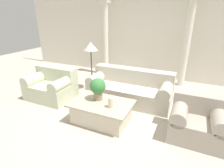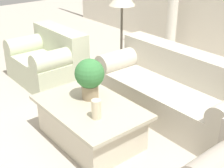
{
  "view_description": "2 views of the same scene",
  "coord_description": "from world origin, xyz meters",
  "views": [
    {
      "loc": [
        1.41,
        -3.1,
        2.11
      ],
      "look_at": [
        -0.08,
        0.15,
        0.67
      ],
      "focal_mm": 28.0,
      "sensor_mm": 36.0,
      "label": 1
    },
    {
      "loc": [
        2.33,
        -2.01,
        2.1
      ],
      "look_at": [
        -0.12,
        -0.01,
        0.59
      ],
      "focal_mm": 50.0,
      "sensor_mm": 36.0,
      "label": 2
    }
  ],
  "objects": [
    {
      "name": "potted_plant",
      "position": [
        -0.23,
        -0.23,
        0.71
      ],
      "size": [
        0.33,
        0.33,
        0.47
      ],
      "color": "#937F60",
      "rests_on": "coffee_table"
    },
    {
      "name": "loveseat",
      "position": [
        -1.83,
        0.12,
        0.35
      ],
      "size": [
        1.17,
        0.85,
        0.8
      ],
      "color": "beige",
      "rests_on": "ground_plane"
    },
    {
      "name": "ground_plane",
      "position": [
        0.0,
        0.0,
        0.0
      ],
      "size": [
        16.0,
        16.0,
        0.0
      ],
      "primitive_type": "plane",
      "color": "#BCB2A3"
    },
    {
      "name": "sofa_long",
      "position": [
        0.11,
        0.83,
        0.33
      ],
      "size": [
        2.09,
        0.85,
        0.8
      ],
      "color": "beige",
      "rests_on": "ground_plane"
    },
    {
      "name": "pillar_candle",
      "position": [
        0.16,
        -0.43,
        0.54
      ],
      "size": [
        0.1,
        0.1,
        0.2
      ],
      "color": "beige",
      "rests_on": "coffee_table"
    },
    {
      "name": "coffee_table",
      "position": [
        -0.1,
        -0.33,
        0.22
      ],
      "size": [
        1.24,
        0.82,
        0.44
      ],
      "color": "beige",
      "rests_on": "ground_plane"
    },
    {
      "name": "floor_lamp",
      "position": [
        -1.11,
        0.99,
        1.2
      ],
      "size": [
        0.39,
        0.39,
        1.41
      ],
      "color": "#4C473D",
      "rests_on": "ground_plane"
    }
  ]
}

